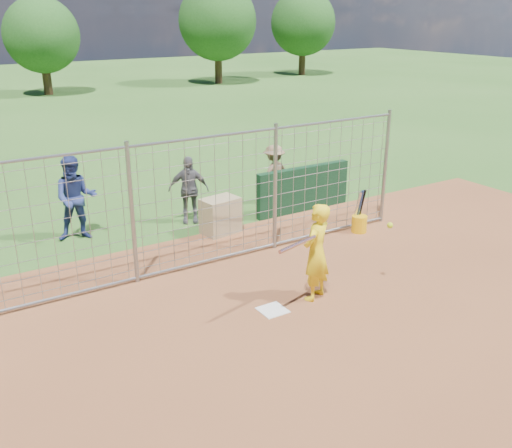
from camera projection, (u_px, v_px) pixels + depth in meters
ground at (266, 306)px, 9.55m from camera, size 100.00×100.00×0.00m
infield_dirt at (395, 404)px, 7.16m from camera, size 18.00×18.00×0.00m
home_plate at (273, 310)px, 9.39m from camera, size 0.43×0.43×0.02m
dugout_wall at (303, 189)px, 13.90m from camera, size 2.60×0.20×1.10m
batter at (316, 252)px, 9.52m from camera, size 0.73×0.63×1.70m
bystander_a at (76, 198)px, 12.03m from camera, size 1.05×0.92×1.83m
bystander_b at (189, 190)px, 13.05m from camera, size 1.00×0.74×1.57m
bystander_c at (274, 174)px, 14.44m from camera, size 1.05×0.72×1.50m
equipment_bin at (220, 216)px, 12.54m from camera, size 0.87×0.66×0.80m
equipment_in_play at (322, 239)px, 9.09m from camera, size 2.42×0.29×0.15m
bucket_with_bats at (359, 221)px, 12.64m from camera, size 0.34×0.37×0.97m
backstop_fence at (209, 202)px, 10.69m from camera, size 9.08×0.08×2.60m
tree_line at (42, 27)px, 32.12m from camera, size 44.66×6.72×6.48m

